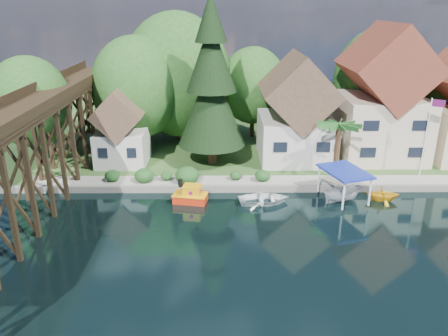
% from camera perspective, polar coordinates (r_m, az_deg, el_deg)
% --- Properties ---
extents(ground, '(140.00, 140.00, 0.00)m').
position_cam_1_polar(ground, '(32.64, 1.21, -8.85)').
color(ground, black).
rests_on(ground, ground).
extents(bank, '(140.00, 52.00, 0.50)m').
position_cam_1_polar(bank, '(64.35, 0.35, 6.52)').
color(bank, '#294E1F').
rests_on(bank, ground).
extents(seawall, '(60.00, 0.40, 0.62)m').
position_cam_1_polar(seawall, '(39.96, 6.64, -2.69)').
color(seawall, slate).
rests_on(seawall, ground).
extents(promenade, '(50.00, 2.60, 0.06)m').
position_cam_1_polar(promenade, '(41.35, 9.19, -1.66)').
color(promenade, gray).
rests_on(promenade, bank).
extents(trestle_bridge, '(4.12, 44.18, 9.30)m').
position_cam_1_polar(trestle_bridge, '(38.31, -23.67, 2.65)').
color(trestle_bridge, black).
rests_on(trestle_bridge, ground).
extents(house_left, '(7.64, 8.64, 11.02)m').
position_cam_1_polar(house_left, '(46.38, 9.43, 6.80)').
color(house_left, beige).
rests_on(house_left, bank).
extents(house_center, '(8.65, 9.18, 13.89)m').
position_cam_1_polar(house_center, '(48.91, 19.97, 8.10)').
color(house_center, beige).
rests_on(house_center, bank).
extents(shed, '(5.09, 5.40, 7.85)m').
position_cam_1_polar(shed, '(45.71, -13.25, 4.61)').
color(shed, beige).
rests_on(shed, bank).
extents(bg_trees, '(49.90, 13.30, 10.57)m').
position_cam_1_polar(bg_trees, '(50.42, 1.74, 10.69)').
color(bg_trees, '#382314').
rests_on(bg_trees, bank).
extents(shrubs, '(15.76, 2.47, 1.70)m').
position_cam_1_polar(shrubs, '(40.63, -5.65, -0.84)').
color(shrubs, '#183C15').
rests_on(shrubs, bank).
extents(conifer, '(6.81, 6.81, 16.77)m').
position_cam_1_polar(conifer, '(43.39, -1.66, 10.75)').
color(conifer, '#382314').
rests_on(conifer, bank).
extents(palm_tree, '(4.49, 4.49, 5.59)m').
position_cam_1_polar(palm_tree, '(41.74, 14.80, 5.16)').
color(palm_tree, '#382314').
rests_on(palm_tree, bank).
extents(flagpole, '(1.12, 0.51, 7.61)m').
position_cam_1_polar(flagpole, '(44.53, 25.17, 4.54)').
color(flagpole, white).
rests_on(flagpole, bank).
extents(tugboat, '(3.14, 2.09, 2.10)m').
position_cam_1_polar(tugboat, '(37.66, -4.37, -3.59)').
color(tugboat, red).
rests_on(tugboat, ground).
extents(boat_white_a, '(4.75, 3.67, 0.91)m').
position_cam_1_polar(boat_white_a, '(37.65, 5.26, -3.92)').
color(boat_white_a, white).
rests_on(boat_white_a, ground).
extents(boat_canopy, '(4.29, 5.19, 2.87)m').
position_cam_1_polar(boat_canopy, '(38.85, 15.30, -2.55)').
color(boat_canopy, silver).
rests_on(boat_canopy, ground).
extents(boat_yellow, '(3.08, 2.74, 1.48)m').
position_cam_1_polar(boat_yellow, '(40.24, 20.04, -3.04)').
color(boat_yellow, yellow).
rests_on(boat_yellow, ground).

